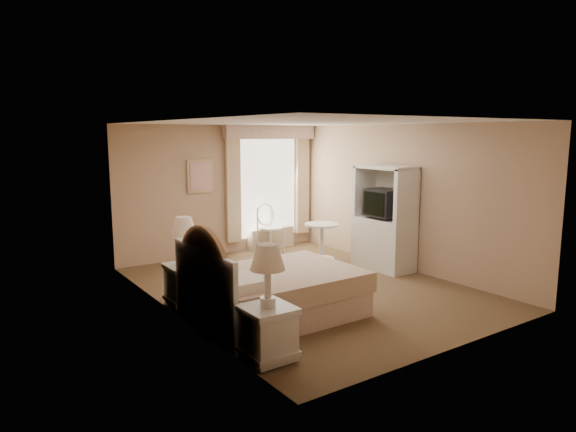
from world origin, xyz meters
TOP-DOWN VIEW (x-y plane):
  - room at (0.00, 0.00)m, footprint 4.21×5.51m
  - window at (1.05, 2.65)m, footprint 2.05×0.22m
  - framed_art at (-0.45, 2.71)m, footprint 0.52×0.04m
  - bed at (-1.13, -0.78)m, footprint 2.08×1.57m
  - nightstand_near at (-1.84, -1.85)m, footprint 0.50×0.50m
  - nightstand_far at (-1.84, 0.26)m, footprint 0.50×0.50m
  - round_table at (1.31, 1.27)m, footprint 0.64×0.64m
  - cafe_chair at (0.81, 2.34)m, footprint 0.55×0.55m
  - armoire at (1.81, 0.15)m, footprint 0.54×1.08m

SIDE VIEW (x-z plane):
  - bed at x=-1.13m, z-range -0.36..1.03m
  - round_table at x=1.31m, z-range 0.11..0.79m
  - nightstand_far at x=-1.84m, z-range -0.15..1.07m
  - nightstand_near at x=-1.84m, z-range -0.15..1.07m
  - cafe_chair at x=0.81m, z-range 0.08..1.06m
  - armoire at x=1.81m, z-range -0.15..1.65m
  - room at x=0.00m, z-range -0.01..2.50m
  - window at x=1.05m, z-range 0.09..2.60m
  - framed_art at x=-0.45m, z-range 1.24..1.86m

